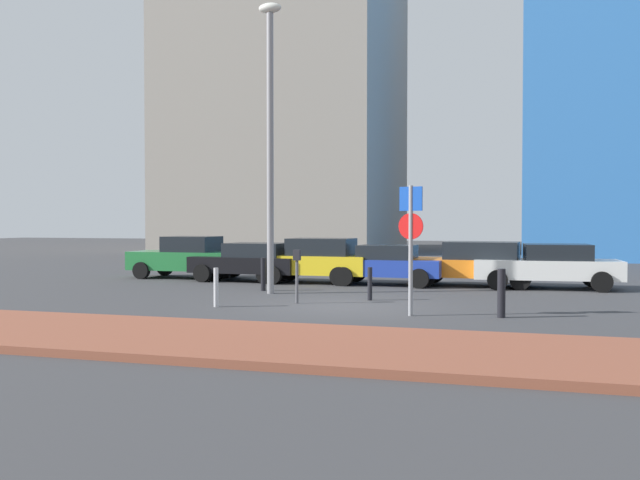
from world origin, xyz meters
The scene contains 16 objects.
ground_plane centered at (0.00, 0.00, 0.00)m, with size 120.00×120.00×0.00m, color #38383A.
sidewalk_brick centered at (0.00, -5.92, 0.07)m, with size 40.00×3.74×0.14m, color brown.
parked_car_green centered at (-7.80, 6.62, 0.80)m, with size 4.39×1.99×1.59m.
parked_car_black centered at (-5.04, 5.99, 0.74)m, with size 4.06×2.08×1.39m.
parked_car_yellow centered at (-2.62, 6.04, 0.81)m, with size 4.18×2.00×1.57m.
parked_car_blue centered at (-0.09, 6.03, 0.71)m, with size 4.05×2.11×1.36m.
parked_car_orange centered at (2.95, 6.39, 0.78)m, with size 4.51×2.13×1.49m.
parked_car_white centered at (5.20, 6.21, 0.74)m, with size 4.64×2.24×1.44m.
parking_sign_post centered at (1.94, -1.37, 1.88)m, with size 0.59×0.17×2.98m.
parking_meter centered at (-1.30, 0.14, 0.92)m, with size 0.18×0.14×1.42m.
street_lamp centered at (-2.84, 2.26, 4.97)m, with size 0.70×0.36×8.64m.
traffic_bollard_near centered at (0.39, 1.38, 0.45)m, with size 0.13×0.13×0.91m, color black.
traffic_bollard_mid centered at (-3.36, 2.97, 0.51)m, with size 0.15×0.15×1.03m, color black.
traffic_bollard_far centered at (3.95, -1.10, 0.55)m, with size 0.18×0.18×1.10m, color black.
traffic_bollard_edge centered at (-3.03, -1.14, 0.49)m, with size 0.12×0.12×0.99m, color #B7B7BC.
building_under_construction centered at (-12.64, 32.28, 11.82)m, with size 15.52×15.36×23.64m, color gray.
Camera 1 is at (4.39, -16.94, 2.16)m, focal length 38.46 mm.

